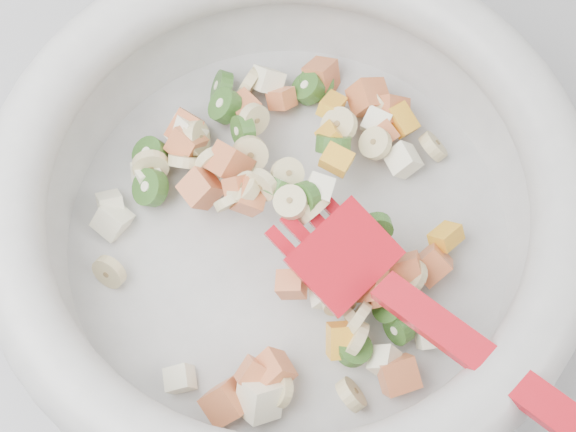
# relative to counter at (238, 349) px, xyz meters

# --- Properties ---
(counter) EXTENTS (2.00, 0.60, 0.90)m
(counter) POSITION_rel_counter_xyz_m (0.00, 0.00, 0.00)
(counter) COLOR gray
(counter) RESTS_ON ground
(mixing_bowl) EXTENTS (0.46, 0.41, 0.13)m
(mixing_bowl) POSITION_rel_counter_xyz_m (0.07, -0.03, 0.51)
(mixing_bowl) COLOR beige
(mixing_bowl) RESTS_ON counter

